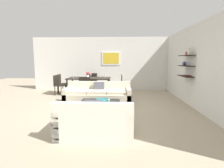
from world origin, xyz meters
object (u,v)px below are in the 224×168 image
object	(u,v)px
dining_table	(89,79)
centerpiece_vase	(88,74)
sofa_beige	(98,96)
wine_glass_head	(91,74)
decorative_bowl	(102,100)
dining_chair_left_near	(58,84)
candle_jar	(109,100)
wine_glass_right_far	(105,75)
wine_glass_foot	(87,76)
dining_chair_left_far	(62,82)
coffee_table	(100,109)
dining_chair_foot	(85,86)
dining_chair_right_near	(119,84)
wine_glass_left_near	(73,75)
dining_chair_right_far	(119,83)
loveseat_white	(95,122)
dining_chair_head	(92,81)

from	to	relation	value
dining_table	centerpiece_vase	distance (m)	0.23
sofa_beige	wine_glass_head	xyz separation A→B (m)	(-0.65, 2.37, 0.58)
decorative_bowl	dining_chair_left_near	xyz separation A→B (m)	(-2.27, 2.86, 0.08)
candle_jar	wine_glass_right_far	distance (m)	3.19
wine_glass_foot	dining_chair_left_far	bearing A→B (deg)	153.11
coffee_table	wine_glass_head	bearing A→B (deg)	103.20
dining_chair_foot	wine_glass_foot	xyz separation A→B (m)	(0.00, 0.47, 0.35)
sofa_beige	dining_chair_right_near	xyz separation A→B (m)	(0.71, 1.68, 0.21)
candle_jar	wine_glass_left_near	world-z (taller)	wine_glass_left_near
dining_chair_right_far	dining_chair_left_near	distance (m)	2.75
coffee_table	dining_chair_right_near	distance (m)	2.97
sofa_beige	loveseat_white	size ratio (longest dim) A/B	1.48
wine_glass_left_near	dining_chair_right_near	bearing A→B (deg)	-2.91
dining_chair_left_near	centerpiece_vase	world-z (taller)	centerpiece_vase
decorative_bowl	dining_chair_right_near	size ratio (longest dim) A/B	0.41
dining_chair_right_far	dining_chair_left_near	bearing A→B (deg)	-170.29
dining_table	wine_glass_right_far	size ratio (longest dim) A/B	11.97
candle_jar	dining_chair_foot	world-z (taller)	dining_chair_foot
dining_chair_right_near	dining_chair_left_near	distance (m)	2.71
sofa_beige	candle_jar	distance (m)	1.19
candle_jar	dining_chair_left_far	xyz separation A→B (m)	(-2.44, 3.24, 0.09)
dining_chair_right_far	dining_chair_head	bearing A→B (deg)	153.03
dining_chair_foot	dining_chair_head	xyz separation A→B (m)	(0.00, 1.85, 0.00)
dining_table	dining_chair_right_far	bearing A→B (deg)	9.71
wine_glass_head	decorative_bowl	bearing A→B (deg)	-75.56
loveseat_white	coffee_table	distance (m)	1.36
sofa_beige	dining_chair_right_far	xyz separation A→B (m)	(0.71, 2.15, 0.21)
dining_chair_left_near	wine_glass_head	xyz separation A→B (m)	(1.36, 0.69, 0.36)
dining_table	dining_chair_right_near	world-z (taller)	dining_chair_right_near
dining_chair_left_far	wine_glass_head	world-z (taller)	wine_glass_head
dining_chair_left_far	wine_glass_right_far	xyz separation A→B (m)	(2.06, -0.10, 0.36)
sofa_beige	decorative_bowl	bearing A→B (deg)	-77.19
decorative_bowl	dining_chair_head	world-z (taller)	dining_chair_head
coffee_table	dining_chair_foot	xyz separation A→B (m)	(-0.84, 2.22, 0.31)
sofa_beige	dining_table	distance (m)	2.06
coffee_table	centerpiece_vase	size ratio (longest dim) A/B	4.13
decorative_bowl	wine_glass_right_far	world-z (taller)	wine_glass_right_far
dining_chair_foot	wine_glass_head	world-z (taller)	wine_glass_head
dining_chair_head	sofa_beige	bearing A→B (deg)	-77.18
decorative_bowl	centerpiece_vase	bearing A→B (deg)	107.25
wine_glass_foot	wine_glass_right_far	world-z (taller)	wine_glass_right_far
wine_glass_head	centerpiece_vase	distance (m)	0.43
centerpiece_vase	sofa_beige	bearing A→B (deg)	-70.17
decorative_bowl	centerpiece_vase	xyz separation A→B (m)	(-0.97, 3.13, 0.49)
decorative_bowl	candle_jar	bearing A→B (deg)	25.75
dining_chair_right_far	wine_glass_left_near	distance (m)	2.12
loveseat_white	wine_glass_foot	size ratio (longest dim) A/B	9.75
coffee_table	wine_glass_foot	size ratio (longest dim) A/B	7.20
candle_jar	dining_chair_left_near	xyz separation A→B (m)	(-2.44, 2.78, 0.09)
dining_chair_head	centerpiece_vase	bearing A→B (deg)	-93.76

